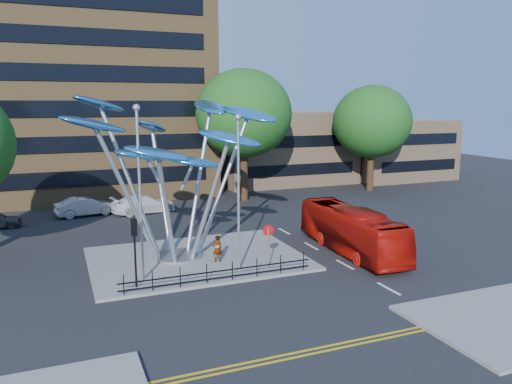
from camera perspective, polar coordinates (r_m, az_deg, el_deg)
name	(u,v)px	position (r m, az deg, el deg)	size (l,w,h in m)	color
ground	(251,293)	(24.38, -0.61, -11.50)	(120.00, 120.00, 0.00)	black
traffic_island	(197,259)	(29.44, -6.76, -7.56)	(12.00, 9.00, 0.15)	slate
double_yellow_near	(310,350)	(19.42, 6.21, -17.48)	(40.00, 0.12, 0.01)	gold
double_yellow_far	(314,353)	(19.18, 6.65, -17.85)	(40.00, 0.12, 0.01)	gold
brick_tower	(72,40)	(53.48, -20.31, 15.98)	(25.00, 15.00, 30.00)	brown
low_building_near	(285,148)	(56.79, 3.34, 5.07)	(15.00, 8.00, 8.00)	tan
low_building_far	(397,149)	(62.50, 15.86, 4.71)	(12.00, 8.00, 7.00)	tan
tree_right	(244,114)	(46.08, -1.40, 8.94)	(8.80, 8.80, 12.11)	black
tree_far	(372,122)	(52.70, 13.13, 7.82)	(8.00, 8.00, 10.81)	black
leaf_sculpture	(173,141)	(28.54, -9.49, 5.75)	(12.72, 9.54, 9.51)	#9EA0A5
street_lamp_left	(139,178)	(25.15, -13.20, 1.56)	(0.36, 0.36, 8.80)	#9EA0A5
street_lamp_right	(238,179)	(25.94, -2.03, 1.50)	(0.36, 0.36, 8.30)	#9EA0A5
traffic_light_island	(134,238)	(24.66, -13.72, -5.14)	(0.28, 0.18, 3.42)	black
no_entry_sign_island	(268,239)	(26.73, 1.41, -5.43)	(0.60, 0.10, 2.45)	#9EA0A5
pedestrian_railing_front	(220,274)	(25.37, -4.17, -9.31)	(10.00, 0.06, 1.00)	black
red_bus	(351,230)	(30.97, 10.81, -4.30)	(2.29, 9.79, 2.73)	#A90F07
pedestrian	(217,249)	(28.29, -4.45, -6.48)	(0.56, 0.37, 1.53)	gray
parked_car_mid	(86,206)	(42.51, -18.86, -1.55)	(1.66, 4.75, 1.56)	#A5A8AD
parked_car_right	(144,204)	(42.28, -12.71, -1.34)	(2.13, 5.25, 1.52)	silver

